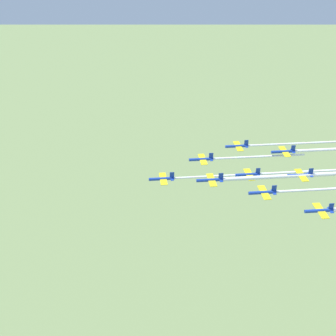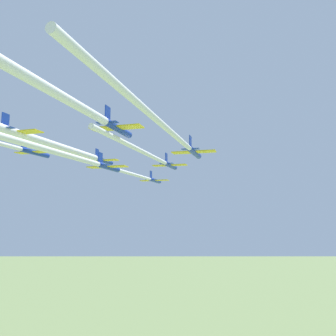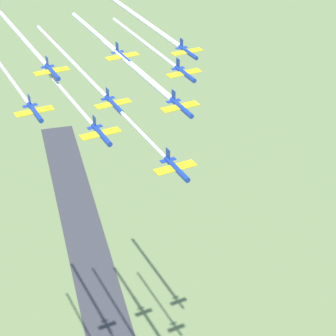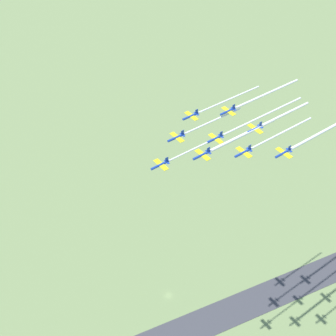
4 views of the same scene
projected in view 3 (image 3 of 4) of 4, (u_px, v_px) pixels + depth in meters
The scene contains 18 objects.
jet_0 at pixel (176, 168), 120.34m from camera, with size 7.94×7.82×2.92m.
jet_1 at pixel (181, 107), 132.96m from camera, with size 7.94×7.82×2.92m.
jet_2 at pixel (101, 134), 127.27m from camera, with size 7.94×7.82×2.92m.
jet_3 at pixel (184, 73), 147.70m from camera, with size 7.94×7.82×2.92m.
jet_4 at pixel (113, 104), 143.01m from camera, with size 7.94×7.82×2.92m.
jet_5 at pixel (34, 111), 135.19m from camera, with size 7.94×7.82×2.92m.
jet_6 at pixel (187, 52), 163.28m from camera, with size 7.94×7.82×2.92m.
jet_7 at pixel (123, 56), 155.55m from camera, with size 7.94×7.82×2.92m.
jet_8 at pixel (52, 71), 149.08m from camera, with size 7.94×7.82×2.92m.
smoke_trail_0 at pixel (118, 109), 141.00m from camera, with size 36.93×29.09×0.73m.
smoke_trail_1 at pixel (135, 68), 150.24m from camera, with size 30.29×24.09×1.34m.
smoke_trail_2 at pixel (66, 93), 143.09m from camera, with size 26.95×21.31×0.79m.
smoke_trail_3 at pixel (142, 41), 164.93m from camera, with size 29.90×23.63×0.83m.
smoke_trail_4 at pixel (68, 58), 165.51m from camera, with size 40.84×32.20×0.89m.
smoke_trail_5 at pixel (5, 71), 153.19m from camera, with size 31.47×24.85×0.79m.
smoke_trail_6 at pixel (141, 19), 184.61m from camera, with size 38.66×30.62×1.28m.
smoke_trail_7 at pixel (93, 32), 170.12m from camera, with size 24.56×19.55×1.14m.
smoke_trail_8 at pixel (21, 36), 168.28m from camera, with size 34.14×27.03×1.11m.
Camera 3 is at (102.92, 51.22, 208.89)m, focal length 70.00 mm.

